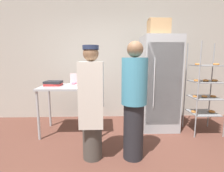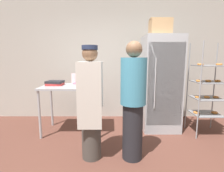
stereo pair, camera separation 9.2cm
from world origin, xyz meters
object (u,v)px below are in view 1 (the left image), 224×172
object	(u,v)px
baking_rack	(205,89)
cardboard_storage_box	(159,27)
donut_box	(77,84)
person_customer	(134,101)
blender_pitcher	(88,79)
refrigerator	(159,83)
person_baker	(92,102)
binder_stack	(53,83)

from	to	relation	value
baking_rack	cardboard_storage_box	bearing A→B (deg)	166.80
donut_box	person_customer	bearing A→B (deg)	-43.04
donut_box	person_customer	size ratio (longest dim) A/B	0.17
blender_pitcher	cardboard_storage_box	xyz separation A→B (m)	(1.35, 0.03, 0.98)
refrigerator	person_baker	size ratio (longest dim) A/B	1.16
baking_rack	blender_pitcher	size ratio (longest dim) A/B	6.12
blender_pitcher	refrigerator	bearing A→B (deg)	3.11
binder_stack	donut_box	bearing A→B (deg)	-17.05
baking_rack	person_baker	xyz separation A→B (m)	(-2.08, -0.86, -0.02)
cardboard_storage_box	person_baker	world-z (taller)	cardboard_storage_box
blender_pitcher	person_customer	world-z (taller)	person_customer
refrigerator	blender_pitcher	size ratio (longest dim) A/B	6.61
donut_box	blender_pitcher	bearing A→B (deg)	42.03
refrigerator	blender_pitcher	xyz separation A→B (m)	(-1.41, -0.08, 0.11)
donut_box	person_customer	xyz separation A→B (m)	(0.93, -0.86, -0.11)
donut_box	blender_pitcher	world-z (taller)	blender_pitcher
donut_box	person_customer	world-z (taller)	person_customer
person_customer	person_baker	bearing A→B (deg)	179.23
refrigerator	binder_stack	size ratio (longest dim) A/B	5.73
blender_pitcher	binder_stack	bearing A→B (deg)	-177.44
baking_rack	donut_box	size ratio (longest dim) A/B	6.11
donut_box	blender_pitcher	size ratio (longest dim) A/B	1.00
donut_box	person_baker	distance (m)	0.93
baking_rack	cardboard_storage_box	world-z (taller)	cardboard_storage_box
refrigerator	cardboard_storage_box	xyz separation A→B (m)	(-0.06, -0.05, 1.08)
refrigerator	binder_stack	distance (m)	2.09
baking_rack	person_customer	world-z (taller)	baking_rack
refrigerator	baking_rack	world-z (taller)	refrigerator
blender_pitcher	person_baker	size ratio (longest dim) A/B	0.18
person_baker	cardboard_storage_box	bearing A→B (deg)	41.39
refrigerator	donut_box	world-z (taller)	refrigerator
cardboard_storage_box	binder_stack	bearing A→B (deg)	-178.33
donut_box	person_baker	size ratio (longest dim) A/B	0.18
donut_box	binder_stack	distance (m)	0.50
baking_rack	person_baker	world-z (taller)	baking_rack
baking_rack	person_baker	bearing A→B (deg)	-157.69
cardboard_storage_box	person_baker	bearing A→B (deg)	-138.61
binder_stack	person_baker	bearing A→B (deg)	-50.90
refrigerator	person_customer	xyz separation A→B (m)	(-0.68, -1.12, -0.08)
donut_box	cardboard_storage_box	size ratio (longest dim) A/B	0.72
person_customer	baking_rack	bearing A→B (deg)	29.97
donut_box	cardboard_storage_box	xyz separation A→B (m)	(1.54, 0.21, 1.05)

